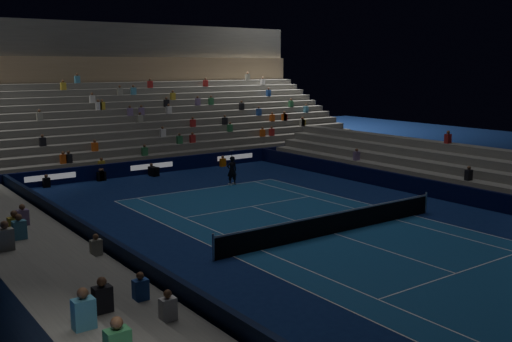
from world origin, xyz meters
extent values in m
plane|color=#0D1D4E|center=(0.00, 0.00, 0.00)|extent=(90.00, 90.00, 0.00)
cube|color=navy|center=(0.00, 0.00, 0.01)|extent=(10.97, 23.77, 0.01)
cube|color=black|center=(0.00, 18.50, 0.50)|extent=(44.00, 0.25, 1.00)
cube|color=black|center=(9.70, 0.00, 0.50)|extent=(0.25, 37.00, 1.00)
cube|color=black|center=(-9.70, 0.00, 0.50)|extent=(0.25, 37.00, 1.00)
cube|color=#62615D|center=(0.00, 19.50, 0.25)|extent=(44.00, 1.00, 0.50)
cube|color=#62615D|center=(0.00, 20.50, 0.50)|extent=(44.00, 1.00, 1.00)
cube|color=#62615D|center=(0.00, 21.50, 0.75)|extent=(44.00, 1.00, 1.50)
cube|color=#62615D|center=(0.00, 22.50, 1.00)|extent=(44.00, 1.00, 2.00)
cube|color=#62615D|center=(0.00, 23.50, 1.25)|extent=(44.00, 1.00, 2.50)
cube|color=#62615D|center=(0.00, 24.50, 1.50)|extent=(44.00, 1.00, 3.00)
cube|color=#62615D|center=(0.00, 25.50, 1.75)|extent=(44.00, 1.00, 3.50)
cube|color=#62615D|center=(0.00, 26.50, 2.00)|extent=(44.00, 1.00, 4.00)
cube|color=#62615D|center=(0.00, 27.50, 2.25)|extent=(44.00, 1.00, 4.50)
cube|color=#62615D|center=(0.00, 28.50, 2.50)|extent=(44.00, 1.00, 5.00)
cube|color=#62615D|center=(0.00, 29.50, 2.75)|extent=(44.00, 1.00, 5.50)
cube|color=#62615D|center=(0.00, 30.50, 3.00)|extent=(44.00, 1.00, 6.00)
cube|color=#8B7456|center=(0.00, 31.60, 7.10)|extent=(44.00, 0.60, 2.20)
cube|color=#444341|center=(0.00, 33.00, 9.70)|extent=(44.00, 2.40, 3.00)
cube|color=slate|center=(10.50, 0.00, 0.25)|extent=(1.00, 37.00, 0.50)
cube|color=slate|center=(11.50, 0.00, 0.50)|extent=(1.00, 37.00, 1.00)
cube|color=slate|center=(12.50, 0.00, 0.75)|extent=(1.00, 37.00, 1.50)
cube|color=slate|center=(13.50, 0.00, 1.00)|extent=(1.00, 37.00, 2.00)
cube|color=slate|center=(-10.50, 0.00, 0.25)|extent=(1.00, 37.00, 0.50)
cube|color=slate|center=(-11.50, 0.00, 0.50)|extent=(1.00, 37.00, 1.00)
cube|color=slate|center=(-12.50, 0.00, 0.75)|extent=(1.00, 37.00, 1.50)
cube|color=slate|center=(-13.50, 0.00, 1.00)|extent=(1.00, 37.00, 2.00)
cylinder|color=#B2B2B7|center=(-6.40, 0.00, 0.55)|extent=(0.10, 0.10, 1.10)
cylinder|color=#B2B2B7|center=(6.40, 0.00, 0.55)|extent=(0.10, 0.10, 1.10)
cube|color=black|center=(0.00, 0.00, 0.45)|extent=(12.80, 0.03, 0.90)
cube|color=white|center=(0.00, 0.00, 0.94)|extent=(12.80, 0.04, 0.08)
imported|color=black|center=(2.39, 11.89, 0.92)|extent=(0.73, 0.54, 1.83)
cube|color=black|center=(-0.26, 17.49, 0.31)|extent=(0.60, 0.67, 0.62)
cylinder|color=black|center=(-0.26, 17.03, 0.50)|extent=(0.25, 0.38, 0.16)
camera|label=1|loc=(-17.92, -18.67, 7.49)|focal=41.37mm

